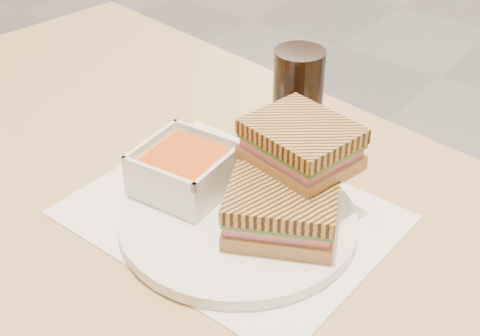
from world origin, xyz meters
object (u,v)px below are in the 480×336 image
Objects in this scene: panini_lower at (282,210)px; plate at (238,220)px; soup_bowl at (185,171)px; main_table at (167,252)px; cola_glass at (298,101)px.

plate is at bearing -169.54° from panini_lower.
plate is 2.40× the size of soup_bowl.
main_table is 0.28m from cola_glass.
cola_glass is at bearing 66.48° from main_table.
soup_bowl is 0.19m from cola_glass.
plate is 1.80× the size of panini_lower.
main_table is at bearing 178.76° from plate.
cola_glass reaches higher than soup_bowl.
plate is 0.09m from soup_bowl.
soup_bowl reaches higher than plate.
main_table is 8.16× the size of panini_lower.
cola_glass reaches higher than main_table.
soup_bowl is at bearing -101.12° from cola_glass.
cola_glass is at bearing 78.88° from soup_bowl.
soup_bowl is (0.04, -0.00, 0.16)m from main_table.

